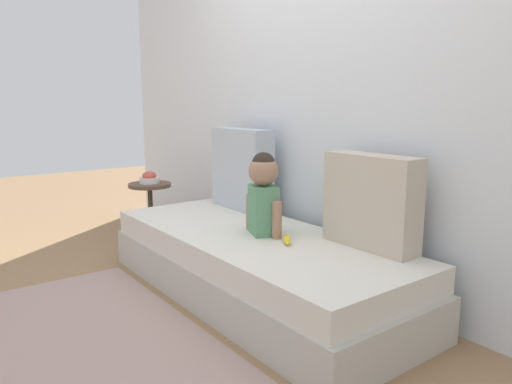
{
  "coord_description": "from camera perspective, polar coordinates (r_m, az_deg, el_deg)",
  "views": [
    {
      "loc": [
        2.19,
        -1.63,
        1.15
      ],
      "look_at": [
        0.02,
        0.0,
        0.64
      ],
      "focal_mm": 33.75,
      "sensor_mm": 36.0,
      "label": 1
    }
  ],
  "objects": [
    {
      "name": "ground_plane",
      "position": [
        2.96,
        -0.22,
        -12.12
      ],
      "size": [
        12.0,
        12.0,
        0.0
      ],
      "primitive_type": "plane",
      "color": "#93704C"
    },
    {
      "name": "banana",
      "position": [
        2.65,
        3.71,
        -5.6
      ],
      "size": [
        0.16,
        0.14,
        0.04
      ],
      "primitive_type": "ellipsoid",
      "rotation": [
        0.0,
        0.0,
        -0.66
      ],
      "color": "yellow",
      "rests_on": "couch"
    },
    {
      "name": "back_wall",
      "position": [
        3.1,
        8.19,
        10.16
      ],
      "size": [
        5.33,
        0.1,
        2.25
      ],
      "primitive_type": "cube",
      "color": "silver",
      "rests_on": "ground"
    },
    {
      "name": "side_table",
      "position": [
        4.11,
        -12.43,
        -0.55
      ],
      "size": [
        0.35,
        0.35,
        0.48
      ],
      "color": "brown",
      "rests_on": "ground"
    },
    {
      "name": "fruit_bowl",
      "position": [
        4.09,
        -12.52,
        1.59
      ],
      "size": [
        0.17,
        0.17,
        0.1
      ],
      "color": "silver",
      "rests_on": "side_table"
    },
    {
      "name": "throw_pillow_left",
      "position": [
        3.43,
        -1.69,
        2.71
      ],
      "size": [
        0.55,
        0.16,
        0.58
      ],
      "primitive_type": "cube",
      "color": "#B2BCC6",
      "rests_on": "couch"
    },
    {
      "name": "couch",
      "position": [
        2.89,
        -0.22,
        -8.65
      ],
      "size": [
        2.13,
        0.85,
        0.39
      ],
      "color": "beige",
      "rests_on": "ground"
    },
    {
      "name": "throw_pillow_right",
      "position": [
        2.58,
        13.47,
        -1.13
      ],
      "size": [
        0.54,
        0.16,
        0.49
      ],
      "primitive_type": "cube",
      "color": "#C1B29E",
      "rests_on": "couch"
    },
    {
      "name": "toddler",
      "position": [
        2.77,
        0.88,
        0.06
      ],
      "size": [
        0.31,
        0.2,
        0.48
      ],
      "color": "#568E66",
      "rests_on": "couch"
    },
    {
      "name": "floor_rug",
      "position": [
        2.56,
        -18.87,
        -16.5
      ],
      "size": [
        1.92,
        1.0,
        0.01
      ],
      "primitive_type": "cube",
      "color": "tan",
      "rests_on": "ground"
    }
  ]
}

